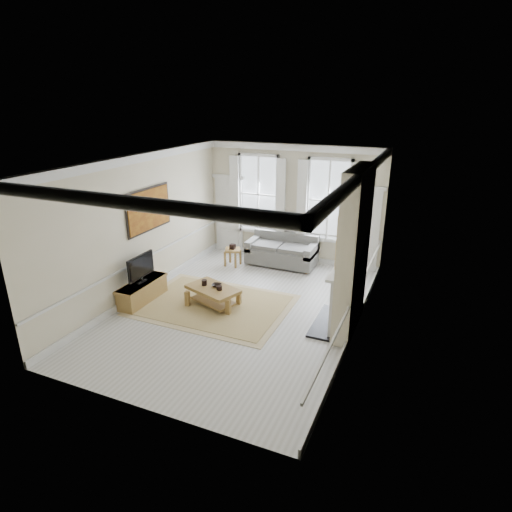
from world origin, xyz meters
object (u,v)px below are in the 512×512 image
at_px(sofa, 282,252).
at_px(side_table, 233,252).
at_px(coffee_table, 213,291).
at_px(tv_stand, 143,292).

bearing_deg(sofa, side_table, -152.60).
xyz_separation_m(sofa, coffee_table, (-0.57, -3.14, 0.01)).
bearing_deg(coffee_table, sofa, 98.81).
xyz_separation_m(side_table, coffee_table, (0.71, -2.48, -0.02)).
bearing_deg(coffee_table, side_table, 125.14).
bearing_deg(side_table, tv_stand, -107.82).
bearing_deg(side_table, sofa, 27.40).
relative_size(sofa, tv_stand, 1.42).
relative_size(sofa, coffee_table, 1.42).
bearing_deg(coffee_table, tv_stand, -145.12).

